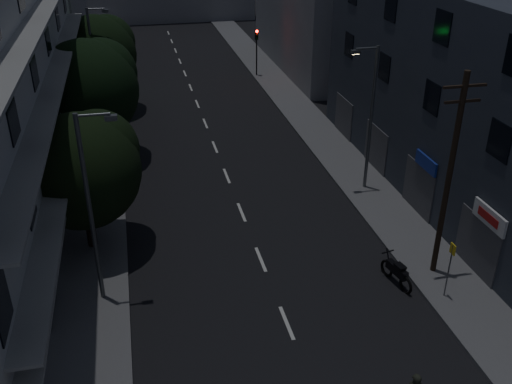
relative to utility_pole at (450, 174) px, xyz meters
name	(u,v)px	position (x,y,z in m)	size (l,w,h in m)	color
ground	(214,144)	(-7.23, 16.68, -4.87)	(160.00, 160.00, 0.00)	black
sidewalk_left	(99,153)	(-14.73, 16.68, -4.79)	(3.00, 90.00, 0.15)	#565659
sidewalk_right	(320,134)	(0.27, 16.68, -4.79)	(3.00, 90.00, 0.15)	#565659
lane_markings	(201,113)	(-7.23, 22.93, -4.86)	(0.15, 60.50, 0.01)	beige
building_right	(480,106)	(4.76, 5.68, 0.63)	(6.19, 28.00, 11.00)	#2B303A
tree_near	(82,166)	(-14.74, 5.47, -0.64)	(5.29, 5.29, 6.52)	black
tree_mid	(88,86)	(-14.77, 15.67, -0.05)	(6.07, 6.07, 7.47)	black
tree_far	(97,52)	(-14.45, 24.89, -0.23)	(5.80, 5.80, 7.17)	black
traffic_signal_far_right	(257,43)	(-0.87, 31.70, -1.77)	(0.28, 0.37, 4.10)	black
traffic_signal_far_left	(112,53)	(-13.60, 30.88, -1.77)	(0.28, 0.37, 4.10)	black
street_lamp_left_near	(92,202)	(-14.16, 1.27, -0.27)	(1.51, 0.25, 8.00)	#505457
street_lamp_right	(370,112)	(0.04, 8.32, -0.27)	(1.51, 0.25, 8.00)	#54585B
street_lamp_left_far	(95,60)	(-14.56, 22.78, -0.27)	(1.51, 0.25, 8.00)	#53545A
utility_pole	(450,174)	(0.00, 0.00, 0.00)	(1.80, 0.24, 9.00)	black
bus_stop_sign	(451,261)	(-0.44, -1.78, -2.98)	(0.06, 0.35, 2.52)	#595B60
motorcycle	(396,273)	(-1.95, -0.35, -4.33)	(0.73, 2.11, 1.37)	black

